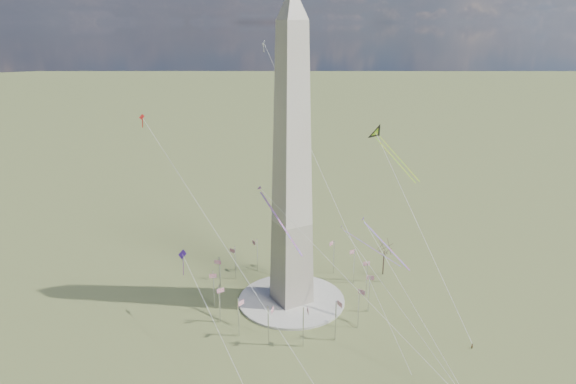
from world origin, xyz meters
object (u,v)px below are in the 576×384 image
person_east (472,346)px  kite_delta_black (378,135)px  washington_monument (292,165)px  tree_near (384,249)px

person_east → kite_delta_black: kite_delta_black is taller
washington_monument → kite_delta_black: (37.11, 4.04, 4.70)m
washington_monument → tree_near: washington_monument is taller
washington_monument → person_east: (32.27, -49.13, -47.15)m
kite_delta_black → washington_monument: bearing=-5.7°
washington_monument → tree_near: bearing=-0.1°
tree_near → washington_monument: bearing=179.9°
washington_monument → person_east: 75.35m
person_east → tree_near: bearing=-109.3°
tree_near → kite_delta_black: 42.75m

